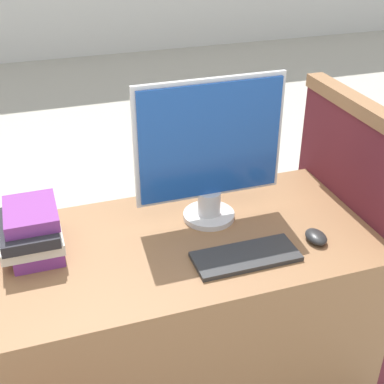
% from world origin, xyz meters
% --- Properties ---
extents(desk, '(1.49, 0.68, 0.74)m').
position_xyz_m(desk, '(0.00, 0.34, 0.37)').
color(desk, '#8C603D').
rests_on(desk, ground_plane).
extents(carrel_divider, '(0.07, 0.73, 1.14)m').
position_xyz_m(carrel_divider, '(0.77, 0.37, 0.58)').
color(carrel_divider, '#5B1E28').
rests_on(carrel_divider, ground_plane).
extents(monitor, '(0.53, 0.19, 0.52)m').
position_xyz_m(monitor, '(0.22, 0.44, 1.01)').
color(monitor, silver).
rests_on(monitor, desk).
extents(keyboard, '(0.34, 0.14, 0.02)m').
position_xyz_m(keyboard, '(0.25, 0.17, 0.74)').
color(keyboard, '#2D2D2D').
rests_on(keyboard, desk).
extents(mouse, '(0.07, 0.10, 0.03)m').
position_xyz_m(mouse, '(0.52, 0.19, 0.75)').
color(mouse, '#262626').
rests_on(mouse, desk).
extents(book_stack, '(0.19, 0.26, 0.16)m').
position_xyz_m(book_stack, '(-0.39, 0.43, 0.82)').
color(book_stack, '#7A3384').
rests_on(book_stack, desk).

